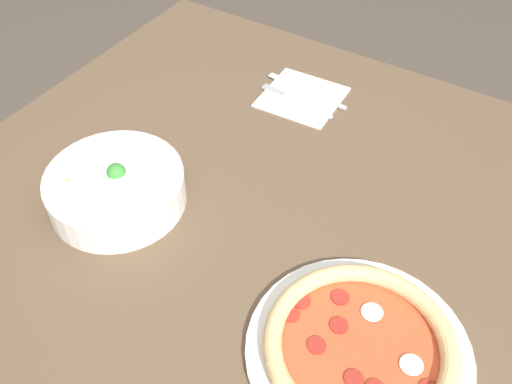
{
  "coord_description": "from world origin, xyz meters",
  "views": [
    {
      "loc": [
        -0.55,
        -0.38,
        1.47
      ],
      "look_at": [
        0.02,
        -0.03,
        0.78
      ],
      "focal_mm": 40.0,
      "sensor_mm": 36.0,
      "label": 1
    }
  ],
  "objects_px": {
    "pizza": "(359,348)",
    "knife": "(310,92)",
    "bowl": "(115,187)",
    "fork": "(297,102)"
  },
  "relations": [
    {
      "from": "bowl",
      "to": "fork",
      "type": "relative_size",
      "value": 1.35
    },
    {
      "from": "bowl",
      "to": "fork",
      "type": "height_order",
      "value": "bowl"
    },
    {
      "from": "pizza",
      "to": "bowl",
      "type": "relative_size",
      "value": 1.33
    },
    {
      "from": "fork",
      "to": "bowl",
      "type": "bearing_deg",
      "value": 79.31
    },
    {
      "from": "fork",
      "to": "knife",
      "type": "height_order",
      "value": "same"
    },
    {
      "from": "pizza",
      "to": "knife",
      "type": "distance_m",
      "value": 0.59
    },
    {
      "from": "bowl",
      "to": "fork",
      "type": "distance_m",
      "value": 0.42
    },
    {
      "from": "pizza",
      "to": "fork",
      "type": "height_order",
      "value": "pizza"
    },
    {
      "from": "fork",
      "to": "knife",
      "type": "xyz_separation_m",
      "value": [
        0.04,
        -0.01,
        -0.0
      ]
    },
    {
      "from": "pizza",
      "to": "knife",
      "type": "relative_size",
      "value": 1.6
    }
  ]
}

